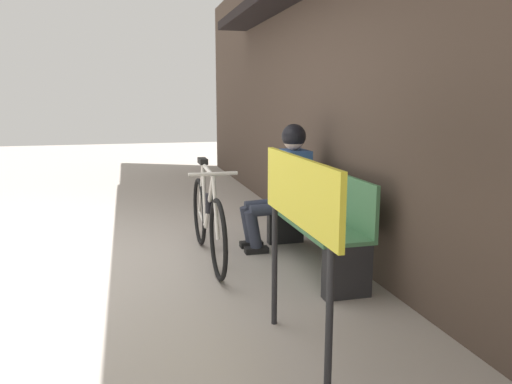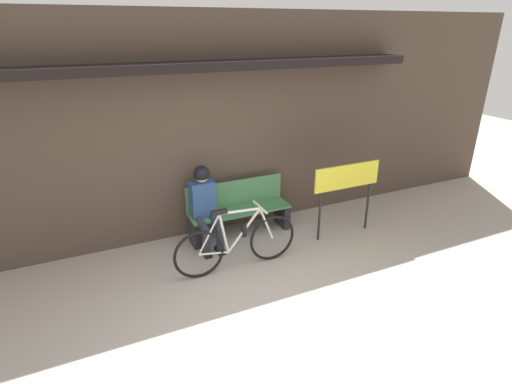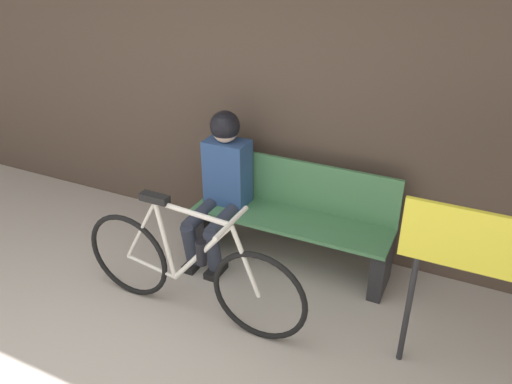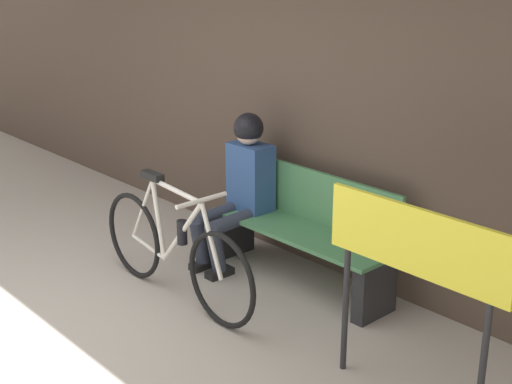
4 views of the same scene
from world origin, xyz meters
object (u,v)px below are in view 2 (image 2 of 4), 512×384
Objects in this scene: person_seated at (204,202)px; signboard at (347,182)px; park_bench_near at (239,211)px; bicycle at (237,243)px.

person_seated reaches higher than signboard.
signboard is at bearing -15.99° from person_seated.
park_bench_near is 0.97m from bicycle.
person_seated is at bearing -168.93° from park_bench_near.
signboard reaches higher than bicycle.
park_bench_near is at bearing 11.07° from person_seated.
bicycle is 1.91m from signboard.
park_bench_near is 0.65m from person_seated.
person_seated reaches higher than park_bench_near.
signboard is (2.01, -0.58, 0.19)m from person_seated.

